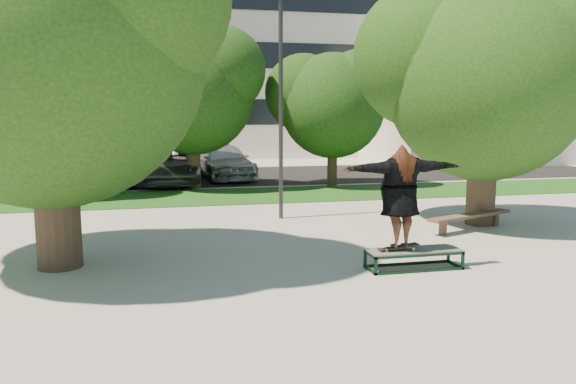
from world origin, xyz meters
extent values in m
plane|color=#A19D94|center=(0.00, 0.00, 0.00)|extent=(120.00, 120.00, 0.00)
cube|color=#164513|center=(1.00, 9.50, 0.01)|extent=(30.00, 4.00, 0.02)
cube|color=black|center=(0.00, 16.00, 0.01)|extent=(40.00, 8.00, 0.01)
cylinder|color=#38281E|center=(-4.20, 1.00, 1.60)|extent=(0.84, 0.84, 3.20)
sphere|color=#153E10|center=(-4.20, 1.00, 4.07)|extent=(5.80, 5.80, 5.80)
cylinder|color=#38281E|center=(6.00, 3.00, 1.50)|extent=(0.76, 0.76, 3.00)
sphere|color=#153E10|center=(6.00, 3.00, 3.78)|extent=(5.20, 5.20, 5.20)
sphere|color=#153E10|center=(4.70, 3.78, 4.43)|extent=(3.90, 3.90, 3.90)
sphere|color=#153E10|center=(7.17, 2.48, 4.69)|extent=(3.64, 3.64, 3.64)
cylinder|color=#38281E|center=(-6.50, 11.00, 1.40)|extent=(0.44, 0.44, 2.80)
sphere|color=black|center=(-6.50, 11.00, 3.46)|extent=(4.40, 4.40, 4.40)
sphere|color=black|center=(-7.60, 11.66, 4.01)|extent=(3.30, 3.30, 3.30)
sphere|color=black|center=(-5.51, 10.56, 4.23)|extent=(3.08, 3.08, 3.08)
cylinder|color=#38281E|center=(-1.00, 12.00, 1.50)|extent=(0.50, 0.50, 3.00)
sphere|color=black|center=(-1.00, 12.00, 3.72)|extent=(4.80, 4.80, 4.80)
sphere|color=black|center=(-2.20, 12.72, 4.32)|extent=(3.60, 3.60, 3.60)
sphere|color=black|center=(0.08, 11.52, 4.56)|extent=(3.36, 3.36, 3.36)
cylinder|color=#38281E|center=(4.50, 11.50, 1.30)|extent=(0.40, 0.40, 2.60)
sphere|color=black|center=(4.50, 11.50, 3.23)|extent=(4.20, 4.20, 4.20)
sphere|color=black|center=(3.45, 12.13, 3.75)|extent=(3.15, 3.15, 3.15)
sphere|color=black|center=(5.45, 11.08, 3.96)|extent=(2.94, 2.94, 2.94)
cylinder|color=#2D2D30|center=(1.00, 5.00, 3.00)|extent=(0.12, 0.12, 6.00)
cube|color=beige|center=(-2.00, 32.00, 8.00)|extent=(30.00, 14.00, 16.00)
cube|color=black|center=(-2.00, 24.94, 3.00)|extent=(27.60, 0.12, 1.60)
cube|color=black|center=(-2.00, 24.94, 6.50)|extent=(27.60, 0.12, 1.60)
cube|color=beige|center=(18.00, 22.00, 4.00)|extent=(15.00, 10.00, 8.00)
cube|color=#475147|center=(2.40, -0.60, 0.36)|extent=(1.80, 0.60, 0.03)
cylinder|color=white|center=(1.82, -0.68, 0.40)|extent=(0.06, 0.03, 0.06)
cylinder|color=white|center=(1.82, -0.52, 0.40)|extent=(0.06, 0.03, 0.06)
cylinder|color=white|center=(2.36, -0.68, 0.40)|extent=(0.06, 0.03, 0.06)
cylinder|color=white|center=(2.36, -0.52, 0.40)|extent=(0.06, 0.03, 0.06)
cube|color=black|center=(2.09, -0.60, 0.44)|extent=(0.78, 0.20, 0.10)
imported|color=brown|center=(2.09, -0.60, 1.41)|extent=(2.39, 0.74, 1.92)
cube|color=brown|center=(4.39, 1.98, 0.18)|extent=(0.18, 0.18, 0.37)
cube|color=brown|center=(6.26, 2.70, 0.18)|extent=(0.18, 0.18, 0.37)
cube|color=brown|center=(5.32, 2.34, 0.38)|extent=(2.69, 1.32, 0.07)
imported|color=#B7B7BC|center=(-4.15, 13.97, 0.81)|extent=(2.17, 4.87, 1.63)
imported|color=black|center=(-1.56, 16.50, 0.66)|extent=(1.92, 4.15, 1.32)
imported|color=#5A5B5F|center=(-2.00, 13.66, 0.74)|extent=(2.50, 5.36, 1.48)
imported|color=#B1B2B6|center=(0.50, 15.12, 0.74)|extent=(2.71, 5.31, 1.47)
camera|label=1|loc=(-2.22, -10.23, 2.95)|focal=35.00mm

